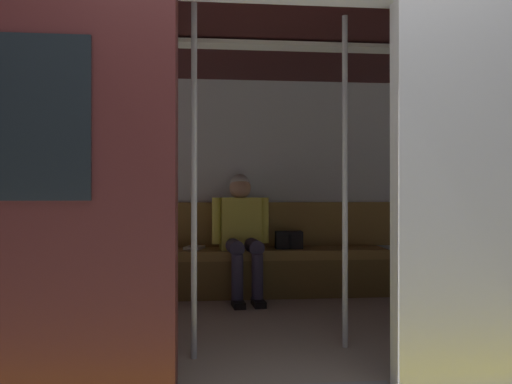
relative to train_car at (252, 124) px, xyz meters
The scene contains 7 objects.
train_car is the anchor object (origin of this frame).
bench_seat 1.54m from the train_car, 94.62° to the right, with size 2.64×0.44×0.46m.
person_seated 1.26m from the train_car, 88.80° to the right, with size 0.55×0.70×1.18m.
handbag 1.49m from the train_car, 113.50° to the right, with size 0.26×0.15×0.17m.
book 1.57m from the train_car, 66.26° to the right, with size 0.15×0.22×0.03m, color silver.
grab_pole_door 0.89m from the train_car, 58.89° to the left, with size 0.04×0.04×2.14m, color silver.
grab_pole_far 0.90m from the train_car, 135.87° to the left, with size 0.04×0.04×2.14m, color silver.
Camera 1 is at (0.36, 2.28, 0.99)m, focal length 32.70 mm.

